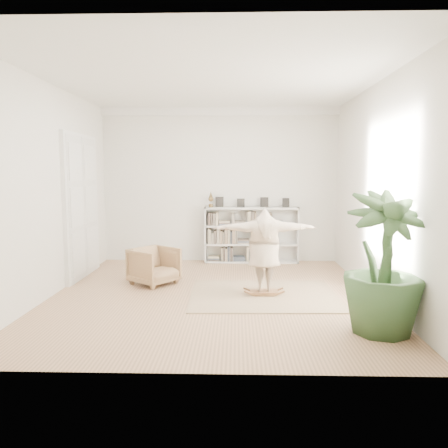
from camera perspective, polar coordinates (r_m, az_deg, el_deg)
name	(u,v)px	position (r m, az deg, el deg)	size (l,w,h in m)	color
floor	(213,295)	(7.64, -1.43, -9.21)	(6.00, 6.00, 0.00)	#8B6747
room_shell	(220,111)	(10.38, -0.59, 14.51)	(6.00, 6.00, 6.00)	silver
doors	(82,208)	(9.20, -18.06, 2.03)	(0.09, 1.78, 2.92)	white
bookshelf	(251,235)	(10.26, 3.56, -1.51)	(2.20, 0.35, 1.64)	silver
armchair	(154,266)	(8.36, -9.09, -5.43)	(0.75, 0.77, 0.70)	tan
rug	(264,295)	(7.61, 5.21, -9.21)	(2.50, 2.00, 0.02)	tan
rocker_board	(264,292)	(7.60, 5.21, -8.81)	(0.48, 0.30, 0.10)	#8F5939
person	(264,248)	(7.43, 5.27, -3.15)	(1.73, 0.47, 1.41)	beige
houseplant	(383,263)	(6.03, 20.08, -4.77)	(1.05, 1.05, 1.87)	#304F27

